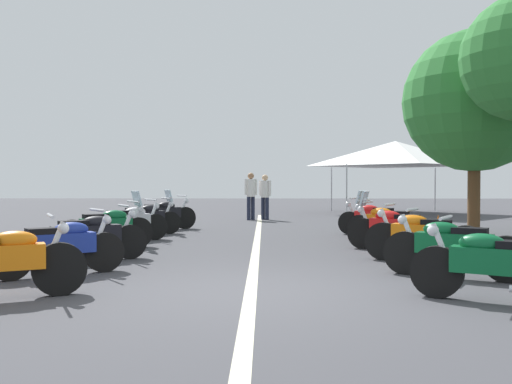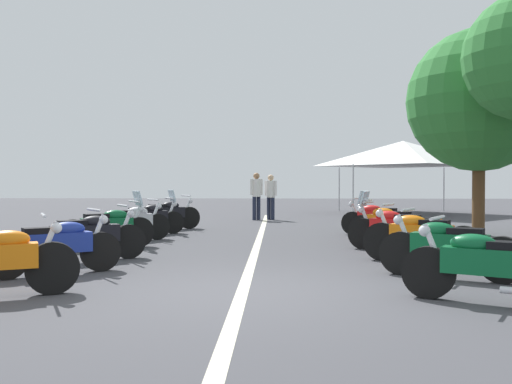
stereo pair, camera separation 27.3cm
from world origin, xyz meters
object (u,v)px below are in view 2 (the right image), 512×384
motorcycle_right_row_1 (448,247)px  motorcycle_right_row_5 (378,219)px  motorcycle_left_row_2 (86,236)px  motorcycle_left_row_4 (131,222)px  motorcycle_left_row_3 (108,227)px  traffic_cone_0 (441,228)px  roadside_tree_0 (479,101)px  motorcycle_left_row_5 (148,218)px  bystander_2 (256,192)px  motorcycle_left_row_1 (57,245)px  bystander_0 (271,193)px  event_tent (403,153)px  motorcycle_right_row_0 (488,265)px  motorcycle_right_row_2 (420,236)px  motorcycle_right_row_3 (395,228)px  motorcycle_left_row_6 (165,214)px  motorcycle_right_row_4 (389,223)px

motorcycle_right_row_1 → motorcycle_right_row_5: bearing=-61.8°
motorcycle_left_row_2 → motorcycle_left_row_4: bearing=59.8°
motorcycle_left_row_3 → traffic_cone_0: motorcycle_left_row_3 is taller
traffic_cone_0 → roadside_tree_0: bearing=-45.2°
motorcycle_left_row_5 → bystander_2: size_ratio=1.06×
motorcycle_left_row_1 → motorcycle_right_row_1: size_ratio=0.91×
motorcycle_left_row_4 → motorcycle_left_row_2: bearing=-125.1°
bystander_0 → event_tent: size_ratio=0.30×
motorcycle_left_row_2 → motorcycle_right_row_1: 6.04m
motorcycle_left_row_1 → motorcycle_left_row_2: size_ratio=0.88×
motorcycle_right_row_5 → roadside_tree_0: 4.08m
traffic_cone_0 → event_tent: 11.68m
roadside_tree_0 → motorcycle_right_row_0: bearing=161.2°
motorcycle_left_row_5 → motorcycle_right_row_5: 6.03m
motorcycle_left_row_2 → motorcycle_right_row_1: (-1.57, -5.83, 0.01)m
motorcycle_right_row_2 → bystander_0: bystander_0 is taller
motorcycle_right_row_1 → motorcycle_right_row_3: motorcycle_right_row_3 is taller
motorcycle_left_row_1 → motorcycle_left_row_6: bearing=53.6°
motorcycle_left_row_2 → traffic_cone_0: (3.81, -7.28, -0.16)m
motorcycle_right_row_0 → bystander_0: bearing=-50.1°
roadside_tree_0 → motorcycle_left_row_1: bearing=127.6°
motorcycle_right_row_4 → motorcycle_right_row_0: bearing=122.8°
motorcycle_left_row_2 → bystander_2: 11.12m
motorcycle_left_row_6 → motorcycle_right_row_4: 6.65m
motorcycle_left_row_1 → motorcycle_right_row_3: size_ratio=0.89×
motorcycle_left_row_4 → bystander_0: (7.65, -3.21, 0.52)m
motorcycle_left_row_2 → bystander_2: size_ratio=1.11×
motorcycle_right_row_2 → motorcycle_right_row_4: (3.33, -0.12, -0.01)m
motorcycle_right_row_2 → motorcycle_right_row_4: 3.33m
motorcycle_right_row_2 → traffic_cone_0: bearing=-81.8°
motorcycle_right_row_1 → event_tent: size_ratio=0.33×
bystander_0 → event_tent: 7.29m
motorcycle_left_row_4 → event_tent: 14.98m
motorcycle_left_row_6 → traffic_cone_0: size_ratio=3.10×
motorcycle_left_row_1 → motorcycle_left_row_4: 4.81m
bystander_0 → roadside_tree_0: roadside_tree_0 is taller
motorcycle_left_row_3 → event_tent: event_tent is taller
motorcycle_right_row_0 → motorcycle_right_row_5: 8.18m
motorcycle_left_row_2 → motorcycle_right_row_4: (3.31, -5.95, 0.01)m
motorcycle_left_row_6 → event_tent: (8.65, -8.78, 2.18)m
motorcycle_left_row_5 → bystander_0: size_ratio=1.10×
motorcycle_left_row_5 → motorcycle_right_row_1: (-6.54, -5.89, 0.00)m
motorcycle_right_row_4 → motorcycle_right_row_1: bearing=123.0°
motorcycle_left_row_5 → roadside_tree_0: 9.22m
bystander_2 → roadside_tree_0: (-5.64, -6.03, 2.50)m
motorcycle_right_row_2 → bystander_2: bearing=-44.3°
motorcycle_left_row_4 → motorcycle_right_row_0: same height
motorcycle_right_row_1 → motorcycle_right_row_2: 1.55m
motorcycle_right_row_3 → motorcycle_right_row_4: size_ratio=1.07×
motorcycle_left_row_6 → motorcycle_right_row_5: motorcycle_left_row_6 is taller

